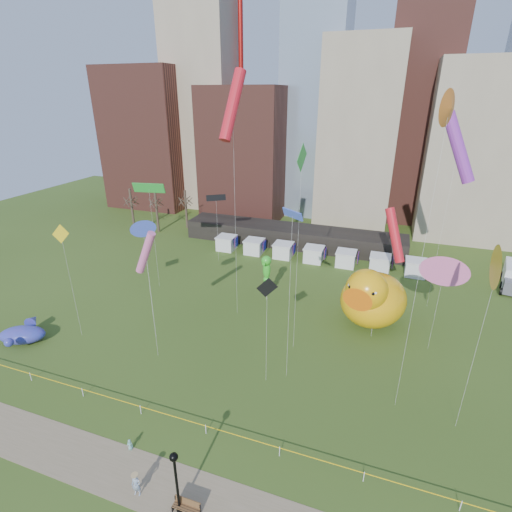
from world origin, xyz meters
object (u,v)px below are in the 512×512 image
at_px(park_bench, 187,506).
at_px(woman, 136,485).
at_px(lamppost, 176,476).
at_px(seahorse_green, 267,267).
at_px(big_duck, 372,297).
at_px(seahorse_purple, 375,308).
at_px(small_duck, 387,305).
at_px(whale_inflatable, 23,334).
at_px(toddler, 130,445).

relative_size(park_bench, woman, 1.04).
distance_m(park_bench, lamppost, 2.69).
height_order(seahorse_green, woman, seahorse_green).
relative_size(big_duck, seahorse_purple, 2.08).
bearing_deg(woman, small_duck, 52.97).
height_order(lamppost, woman, lamppost).
distance_m(seahorse_green, whale_inflatable, 27.98).
bearing_deg(whale_inflatable, lamppost, -45.65).
height_order(big_duck, seahorse_green, big_duck).
bearing_deg(seahorse_green, park_bench, -79.84).
bearing_deg(small_duck, toddler, -114.90).
relative_size(big_duck, small_duck, 2.44).
relative_size(park_bench, toddler, 1.99).
relative_size(seahorse_green, whale_inflatable, 1.04).
bearing_deg(big_duck, park_bench, -92.10).
height_order(big_duck, lamppost, big_duck).
xyz_separation_m(woman, toddler, (-2.64, 2.80, -0.42)).
relative_size(seahorse_green, woman, 3.49).
height_order(woman, toddler, woman).
relative_size(lamppost, woman, 2.93).
distance_m(whale_inflatable, park_bench, 27.52).
relative_size(big_duck, park_bench, 5.86).
distance_m(small_duck, park_bench, 30.70).
bearing_deg(seahorse_purple, big_duck, 109.51).
xyz_separation_m(whale_inflatable, lamppost, (25.00, -10.47, 2.20)).
relative_size(small_duck, lamppost, 0.85).
xyz_separation_m(seahorse_green, whale_inflatable, (-21.65, -17.34, -3.65)).
bearing_deg(small_duck, park_bench, -102.19).
bearing_deg(lamppost, toddler, 154.29).
xyz_separation_m(park_bench, lamppost, (-0.49, -0.09, 2.64)).
xyz_separation_m(whale_inflatable, park_bench, (25.49, -10.38, -0.44)).
relative_size(big_duck, lamppost, 2.08).
distance_m(seahorse_green, toddler, 25.47).
distance_m(park_bench, woman, 3.69).
relative_size(whale_inflatable, lamppost, 1.14).
xyz_separation_m(seahorse_green, park_bench, (3.83, -27.73, -4.09)).
height_order(park_bench, toddler, park_bench).
bearing_deg(park_bench, lamppost, -170.11).
xyz_separation_m(big_duck, small_duck, (1.78, 2.37, -2.01)).
height_order(seahorse_green, seahorse_purple, seahorse_green).
height_order(small_duck, lamppost, lamppost).
bearing_deg(park_bench, woman, -179.05).
bearing_deg(big_duck, seahorse_purple, -62.21).
bearing_deg(small_duck, whale_inflatable, -144.69).
bearing_deg(seahorse_green, woman, -87.37).
bearing_deg(whale_inflatable, park_bench, -45.08).
bearing_deg(small_duck, seahorse_purple, -96.28).
xyz_separation_m(small_duck, woman, (-14.56, -28.78, -0.57)).
bearing_deg(seahorse_green, lamppost, -80.86).
relative_size(woman, toddler, 1.91).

